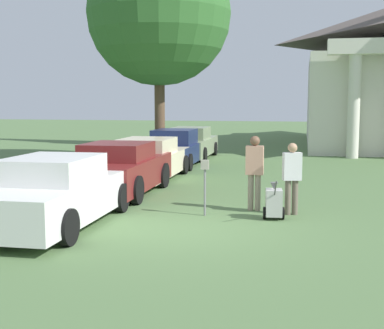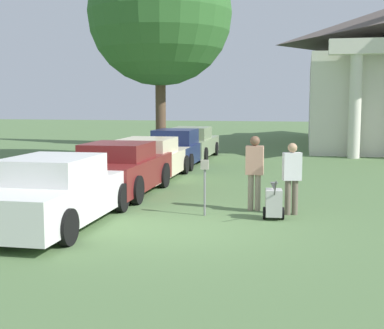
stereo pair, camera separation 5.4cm
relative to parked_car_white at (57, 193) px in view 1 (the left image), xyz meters
The scene contains 11 objects.
ground_plane 2.95m from the parked_car_white, ahead, with size 120.00×120.00×0.00m, color #517042.
parked_car_white is the anchor object (origin of this frame).
parked_car_maroon 3.97m from the parked_car_white, 90.00° to the left, with size 2.12×4.64×1.49m.
parked_car_cream 6.85m from the parked_car_white, 90.00° to the left, with size 2.04×5.16×1.42m.
parked_car_navy 10.79m from the parked_car_white, 90.00° to the left, with size 1.95×4.78×1.51m.
parked_car_sage 13.81m from the parked_car_white, 90.00° to the left, with size 2.00×4.93×1.46m.
parking_meter 3.34m from the parked_car_white, 28.69° to the left, with size 0.18×0.09×1.31m.
person_worker 4.70m from the parked_car_white, 31.32° to the left, with size 0.43×0.24×1.83m.
person_supervisor 5.35m from the parked_car_white, 23.54° to the left, with size 0.46×0.33×1.69m.
equipment_cart 4.79m from the parked_car_white, 18.76° to the left, with size 0.50×1.00×1.00m.
shade_tree 13.06m from the parked_car_white, 94.50° to the left, with size 6.07×6.07×9.36m.
Camera 1 is at (2.31, -10.75, 2.66)m, focal length 50.00 mm.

